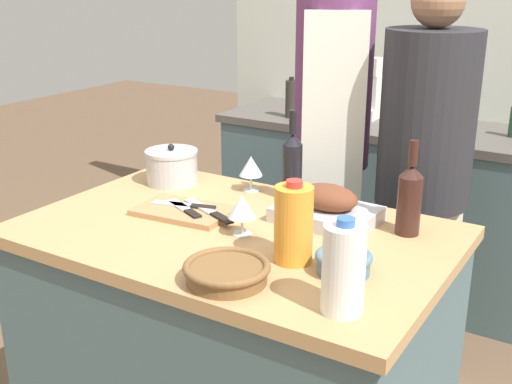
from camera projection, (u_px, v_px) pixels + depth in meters
The scene contains 21 objects.
kitchen_island at pixel (236, 354), 2.08m from camera, with size 1.28×0.83×0.88m.
back_counter at pixel (402, 208), 3.34m from camera, with size 1.94×0.60×0.89m.
back_wall at pixel (437, 40), 3.35m from camera, with size 2.44×0.10×2.55m.
roasting_pan at pixel (327, 207), 1.98m from camera, with size 0.31×0.24×0.12m.
wicker_basket at pixel (227, 271), 1.59m from camera, with size 0.22×0.22×0.05m.
cutting_board at pixel (184, 211), 2.05m from camera, with size 0.32×0.22×0.02m.
stock_pot at pixel (172, 167), 2.33m from camera, with size 0.19×0.19×0.15m.
mixing_bowl at pixel (344, 262), 1.64m from camera, with size 0.15×0.15×0.06m.
juice_jug at pixel (294, 224), 1.68m from camera, with size 0.10×0.10×0.23m.
milk_jug at pixel (344, 269), 1.43m from camera, with size 0.10×0.10×0.23m.
wine_bottle_green at pixel (410, 198), 1.86m from camera, with size 0.07×0.07×0.28m.
wine_bottle_dark at pixel (292, 165), 2.15m from camera, with size 0.07×0.07×0.31m.
wine_glass_left at pixel (242, 207), 1.86m from camera, with size 0.08×0.08×0.12m.
wine_glass_right at pixel (251, 167), 2.24m from camera, with size 0.08×0.08×0.13m.
knife_chef at pixel (210, 211), 2.01m from camera, with size 0.25×0.13×0.01m.
knife_paring at pixel (186, 205), 2.06m from camera, with size 0.21×0.09×0.01m.
knife_bread at pixel (185, 209), 2.03m from camera, with size 0.18×0.11×0.01m.
stand_mixer at pixel (362, 93), 3.32m from camera, with size 0.18×0.14×0.32m.
condiment_bottle_tall at pixel (291, 99), 3.34m from camera, with size 0.06×0.06×0.21m.
person_cook_aproned at pixel (332, 129), 2.57m from camera, with size 0.33×0.34×1.80m.
person_cook_guest at pixel (423, 174), 2.42m from camera, with size 0.35×0.35×1.61m.
Camera 1 is at (1.00, -1.49, 1.62)m, focal length 45.00 mm.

